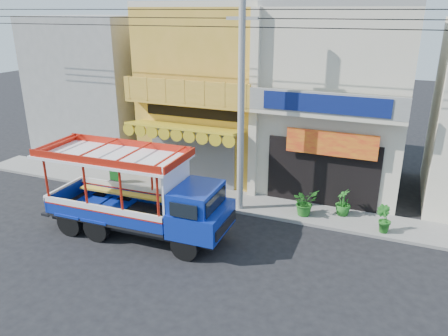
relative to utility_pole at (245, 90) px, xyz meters
name	(u,v)px	position (x,y,z in m)	size (l,w,h in m)	color
ground	(233,254)	(0.85, -3.30, -5.03)	(90.00, 90.00, 0.00)	black
sidewalk	(268,206)	(0.85, 0.70, -4.97)	(30.00, 2.00, 0.12)	slate
shophouse_left	(218,89)	(-3.15, 4.66, -0.92)	(6.00, 7.50, 8.24)	gold
shophouse_right	(339,98)	(2.85, 4.66, -0.93)	(6.00, 6.75, 8.24)	beige
party_pilaster	(254,109)	(-0.15, 1.55, -1.03)	(0.35, 0.30, 8.00)	beige
filler_building_left	(104,87)	(-10.15, 4.70, -1.23)	(6.00, 6.00, 7.60)	gray
utility_pole	(245,90)	(0.00, 0.00, 0.00)	(28.00, 0.26, 9.00)	gray
songthaew_truck	(148,198)	(-2.39, -3.36, -3.45)	(7.09, 2.55, 3.28)	black
green_sign	(115,175)	(-6.66, 0.41, -4.52)	(0.61, 0.34, 0.93)	black
potted_plant_a	(305,202)	(2.47, 0.42, -4.36)	(0.99, 0.86, 1.10)	#20641C
potted_plant_b	(384,219)	(5.47, 0.12, -4.40)	(0.57, 0.46, 1.03)	#20641C
potted_plant_c	(343,202)	(3.89, 0.99, -4.37)	(0.61, 0.61, 1.09)	#20641C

